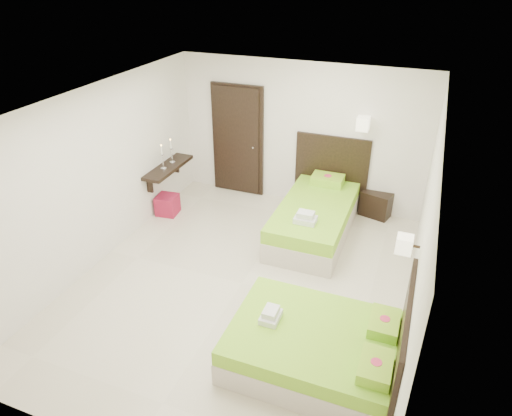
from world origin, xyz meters
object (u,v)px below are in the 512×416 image
(bed_double, at_px, (320,347))
(nightstand, at_px, (377,203))
(ottoman, at_px, (167,205))
(bed_single, at_px, (316,215))

(bed_double, xyz_separation_m, nightstand, (0.10, 3.79, -0.05))
(ottoman, bearing_deg, nightstand, 20.89)
(bed_double, height_order, nightstand, bed_double)
(nightstand, bearing_deg, ottoman, -143.97)
(bed_single, xyz_separation_m, ottoman, (-2.65, -0.34, -0.15))
(bed_single, bearing_deg, nightstand, 48.88)
(bed_single, height_order, bed_double, bed_single)
(bed_double, height_order, ottoman, bed_double)
(bed_single, xyz_separation_m, bed_double, (0.78, -2.78, -0.05))
(bed_single, xyz_separation_m, nightstand, (0.88, 1.01, -0.10))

